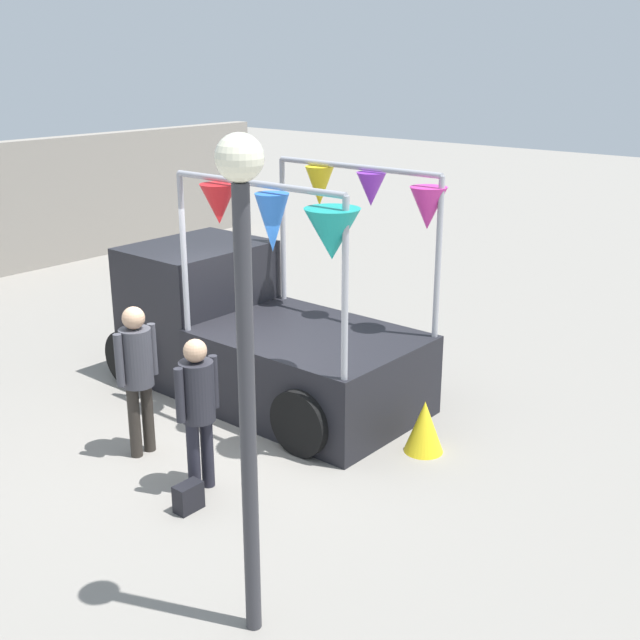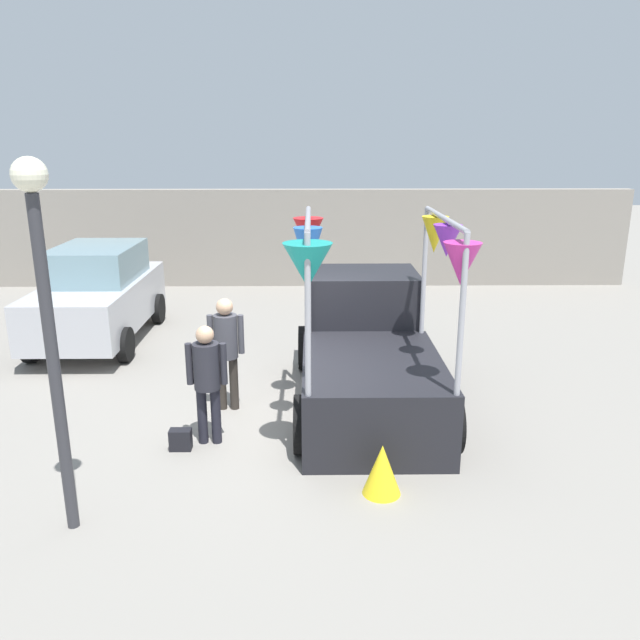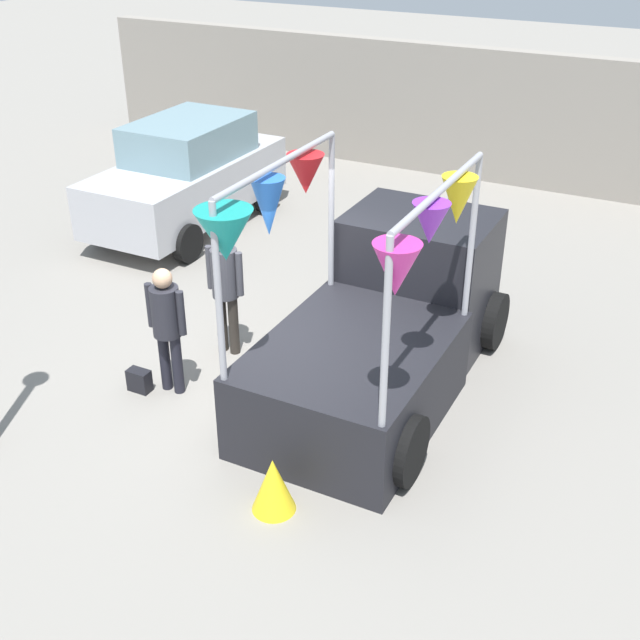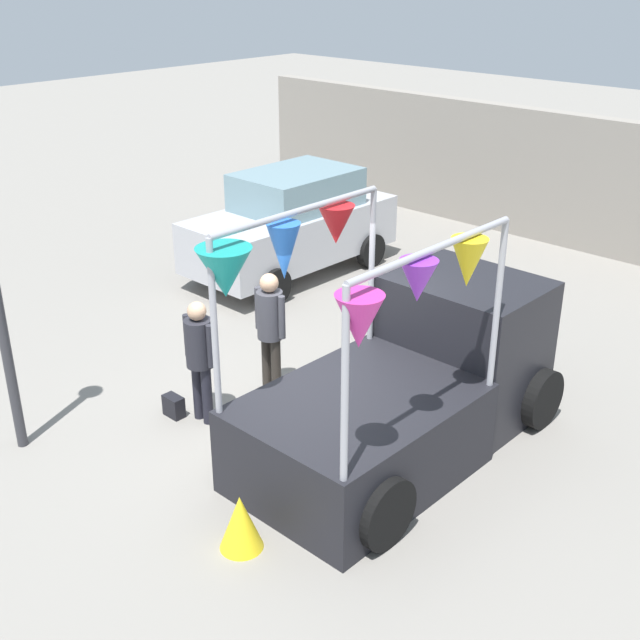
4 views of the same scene
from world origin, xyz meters
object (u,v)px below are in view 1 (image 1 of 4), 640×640
at_px(person_vendor, 137,367).
at_px(folded_kite_bundle_sunflower, 424,426).
at_px(handbag, 188,497).
at_px(person_customer, 198,401).
at_px(vendor_truck, 250,328).
at_px(street_lamp, 245,325).

xyz_separation_m(person_vendor, folded_kite_bundle_sunflower, (2.03, -2.35, -0.73)).
relative_size(person_vendor, handbag, 6.06).
distance_m(person_customer, folded_kite_bundle_sunflower, 2.58).
relative_size(vendor_truck, street_lamp, 1.12).
bearing_deg(person_customer, handbag, -150.26).
bearing_deg(person_customer, folded_kite_bundle_sunflower, -30.71).
xyz_separation_m(person_customer, street_lamp, (-1.14, -1.86, 1.48)).
bearing_deg(handbag, folded_kite_bundle_sunflower, -23.28).
bearing_deg(folded_kite_bundle_sunflower, street_lamp, -169.91).
bearing_deg(person_customer, person_vendor, 84.34).
xyz_separation_m(vendor_truck, person_vendor, (-2.07, -0.36, 0.18)).
height_order(vendor_truck, handbag, vendor_truck).
relative_size(vendor_truck, person_vendor, 2.46).
relative_size(person_customer, folded_kite_bundle_sunflower, 2.69).
bearing_deg(vendor_truck, person_vendor, -170.19).
xyz_separation_m(handbag, street_lamp, (-0.79, -1.66, 2.32)).
distance_m(person_customer, handbag, 0.92).
bearing_deg(person_vendor, handbag, -109.63).
height_order(person_vendor, street_lamp, street_lamp).
relative_size(person_vendor, folded_kite_bundle_sunflower, 2.83).
relative_size(handbag, folded_kite_bundle_sunflower, 0.47).
height_order(street_lamp, folded_kite_bundle_sunflower, street_lamp).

